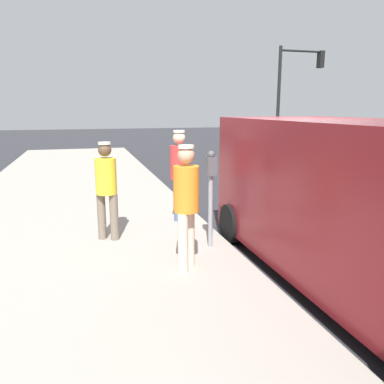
{
  "coord_description": "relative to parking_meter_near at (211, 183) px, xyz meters",
  "views": [
    {
      "loc": [
        3.21,
        5.9,
        2.3
      ],
      "look_at": [
        1.65,
        0.36,
        1.05
      ],
      "focal_mm": 36.25,
      "sensor_mm": 36.0,
      "label": 1
    }
  ],
  "objects": [
    {
      "name": "ground_plane",
      "position": [
        -1.35,
        -0.36,
        -1.18
      ],
      "size": [
        80.0,
        80.0,
        0.0
      ],
      "primitive_type": "plane",
      "color": "#2D2D33"
    },
    {
      "name": "sidewalk_slab",
      "position": [
        2.15,
        -0.36,
        -1.11
      ],
      "size": [
        5.0,
        32.0,
        0.15
      ],
      "primitive_type": "cube",
      "color": "#9E998E",
      "rests_on": "ground"
    },
    {
      "name": "parking_meter_near",
      "position": [
        0.0,
        0.0,
        0.0
      ],
      "size": [
        0.14,
        0.18,
        1.52
      ],
      "color": "gray",
      "rests_on": "sidewalk_slab"
    },
    {
      "name": "pedestrian_in_yellow",
      "position": [
        1.53,
        -0.79,
        -0.11
      ],
      "size": [
        0.34,
        0.34,
        1.62
      ],
      "color": "#726656",
      "rests_on": "sidewalk_slab"
    },
    {
      "name": "pedestrian_in_red",
      "position": [
        0.14,
        -1.43,
        -0.02
      ],
      "size": [
        0.34,
        0.36,
        1.75
      ],
      "color": "#4C608C",
      "rests_on": "sidewalk_slab"
    },
    {
      "name": "pedestrian_in_orange",
      "position": [
        0.59,
        0.75,
        -0.07
      ],
      "size": [
        0.34,
        0.34,
        1.69
      ],
      "color": "beige",
      "rests_on": "sidewalk_slab"
    },
    {
      "name": "parked_van",
      "position": [
        -1.5,
        1.59,
        -0.03
      ],
      "size": [
        2.13,
        5.2,
        2.15
      ],
      "color": "maroon",
      "rests_on": "ground"
    },
    {
      "name": "traffic_light_corner",
      "position": [
        -8.29,
        -11.98,
        2.34
      ],
      "size": [
        2.48,
        0.42,
        5.2
      ],
      "color": "black",
      "rests_on": "ground"
    }
  ]
}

